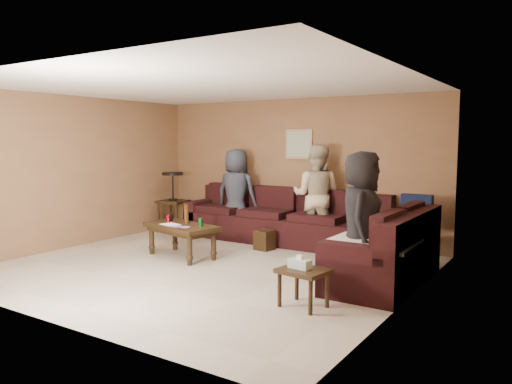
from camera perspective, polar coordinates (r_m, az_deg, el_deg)
room at (r=6.85m, az=-5.65°, el=5.02°), size 5.60×5.50×2.50m
sectional_sofa at (r=7.82m, az=6.15°, el=-4.73°), size 4.65×2.90×0.97m
coffee_table at (r=7.65m, az=-8.50°, el=-4.25°), size 1.31×0.86×0.78m
end_table_left at (r=9.77m, az=-9.45°, el=-0.99°), size 0.57×0.57×1.16m
side_table_right at (r=5.37m, az=5.36°, el=-9.24°), size 0.55×0.47×0.56m
waste_bin at (r=8.12m, az=0.99°, el=-5.50°), size 0.29×0.29×0.32m
wall_art at (r=8.87m, az=4.93°, el=5.46°), size 0.52×0.04×0.52m
person_left at (r=9.10m, az=-2.26°, el=-0.13°), size 0.84×0.60×1.62m
person_middle at (r=8.34m, az=6.91°, el=-0.43°), size 0.93×0.78×1.70m
person_right at (r=6.17m, az=11.92°, el=-3.02°), size 0.72×0.91×1.64m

